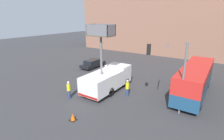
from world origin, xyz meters
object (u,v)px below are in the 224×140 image
parked_car_curbside (93,63)px  utility_truck (107,78)px  traffic_light_pole (171,66)px  city_bus (195,78)px  traffic_cone_near_truck (73,117)px  road_worker_near_truck (69,90)px  road_worker_directing (127,88)px

parked_car_curbside → utility_truck: bearing=-40.7°
utility_truck → parked_car_curbside: size_ratio=1.61×
traffic_light_pole → parked_car_curbside: size_ratio=1.35×
city_bus → traffic_cone_near_truck: size_ratio=17.04×
utility_truck → city_bus: size_ratio=0.72×
city_bus → traffic_light_pole: size_ratio=1.64×
traffic_light_pole → road_worker_near_truck: traffic_light_pole is taller
city_bus → road_worker_near_truck: bearing=131.8°
parked_car_curbside → traffic_cone_near_truck: bearing=-56.6°
road_worker_near_truck → road_worker_directing: road_worker_near_truck is taller
utility_truck → parked_car_curbside: 9.86m
traffic_light_pole → road_worker_directing: bearing=169.6°
traffic_cone_near_truck → road_worker_directing: bearing=76.8°
utility_truck → traffic_light_pole: size_ratio=1.19×
city_bus → parked_car_curbside: 16.05m
traffic_light_pole → parked_car_curbside: bearing=153.5°
utility_truck → road_worker_near_truck: size_ratio=4.00×
road_worker_near_truck → parked_car_curbside: 11.48m
traffic_cone_near_truck → parked_car_curbside: bearing=123.4°
parked_car_curbside → road_worker_near_truck: bearing=-62.9°
utility_truck → city_bus: bearing=27.1°
traffic_light_pole → traffic_cone_near_truck: 9.16m
road_worker_directing → traffic_cone_near_truck: (-1.52, -6.50, -0.65)m
traffic_light_pole → road_worker_directing: 5.64m
utility_truck → traffic_cone_near_truck: bearing=-80.7°
parked_car_curbside → traffic_light_pole: bearing=-26.5°
road_worker_directing → traffic_light_pole: bearing=9.2°
traffic_light_pole → road_worker_near_truck: bearing=-162.4°
road_worker_near_truck → traffic_cone_near_truck: road_worker_near_truck is taller
road_worker_directing → parked_car_curbside: 11.93m
road_worker_directing → traffic_cone_near_truck: size_ratio=3.06×
city_bus → road_worker_directing: 7.33m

